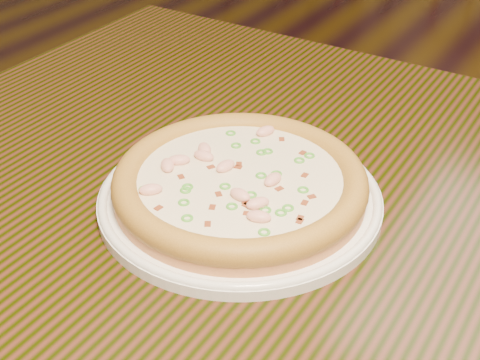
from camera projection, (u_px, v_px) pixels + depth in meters
The scene contains 3 objects.
hero_table at pixel (354, 286), 0.75m from camera, with size 1.20×0.80×0.75m.
plate at pixel (240, 197), 0.71m from camera, with size 0.30×0.30×0.02m.
pizza at pixel (240, 182), 0.70m from camera, with size 0.27×0.27×0.03m.
Camera 1 is at (-0.09, -0.71, 1.17)m, focal length 50.00 mm.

